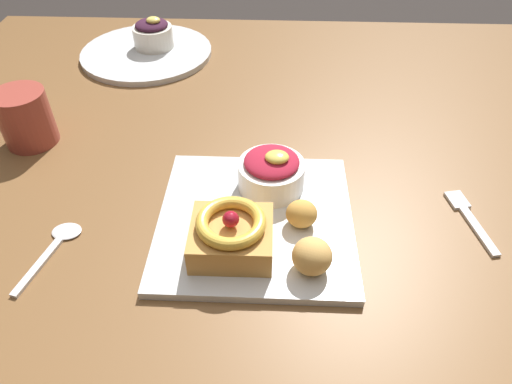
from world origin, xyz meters
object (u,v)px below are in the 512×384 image
(front_plate, at_px, (255,220))
(berry_ramekin, at_px, (271,172))
(spoon, at_px, (55,246))
(cake_slice, at_px, (231,234))
(back_plate, at_px, (147,53))
(fritter_middle, at_px, (312,256))
(fork, at_px, (469,217))
(fritter_front, at_px, (302,214))
(back_ramekin, at_px, (153,34))
(coffee_mug, at_px, (25,118))

(front_plate, height_order, berry_ramekin, berry_ramekin)
(berry_ramekin, bearing_deg, spoon, -157.00)
(cake_slice, bearing_deg, back_plate, 112.50)
(berry_ramekin, height_order, spoon, berry_ramekin)
(fritter_middle, bearing_deg, berry_ramekin, 108.87)
(fork, bearing_deg, back_plate, 37.72)
(front_plate, height_order, fritter_front, fritter_front)
(berry_ramekin, height_order, back_ramekin, back_ramekin)
(cake_slice, distance_m, berry_ramekin, 0.13)
(fritter_front, height_order, fritter_middle, fritter_middle)
(fritter_middle, bearing_deg, fritter_front, 97.62)
(berry_ramekin, bearing_deg, fritter_front, -61.10)
(back_ramekin, bearing_deg, front_plate, -64.78)
(front_plate, xyz_separation_m, fritter_front, (0.06, -0.01, 0.02))
(back_plate, bearing_deg, berry_ramekin, -57.42)
(front_plate, distance_m, fritter_front, 0.07)
(back_plate, xyz_separation_m, spoon, (-0.00, -0.56, -0.00))
(cake_slice, height_order, back_ramekin, back_ramekin)
(fritter_front, height_order, coffee_mug, coffee_mug)
(front_plate, bearing_deg, back_ramekin, 115.22)
(front_plate, xyz_separation_m, back_ramekin, (-0.25, 0.52, 0.04))
(fritter_front, distance_m, back_ramekin, 0.62)
(cake_slice, bearing_deg, berry_ramekin, 68.46)
(berry_ramekin, height_order, fritter_front, berry_ramekin)
(berry_ramekin, bearing_deg, fork, -8.57)
(berry_ramekin, relative_size, back_plate, 0.34)
(front_plate, distance_m, fork, 0.30)
(front_plate, relative_size, back_ramekin, 3.08)
(cake_slice, bearing_deg, back_ramekin, 110.59)
(front_plate, xyz_separation_m, coffee_mug, (-0.38, 0.18, 0.04))
(front_plate, bearing_deg, coffee_mug, 155.13)
(back_ramekin, height_order, spoon, back_ramekin)
(fritter_middle, height_order, spoon, fritter_middle)
(spoon, bearing_deg, fork, -67.95)
(back_plate, relative_size, coffee_mug, 3.09)
(fritter_middle, relative_size, back_ramekin, 0.57)
(front_plate, relative_size, cake_slice, 2.58)
(back_ramekin, distance_m, fork, 0.74)
(fork, distance_m, coffee_mug, 0.70)
(front_plate, bearing_deg, berry_ramekin, 72.52)
(berry_ramekin, distance_m, fritter_middle, 0.16)
(back_ramekin, relative_size, fork, 0.68)
(cake_slice, xyz_separation_m, berry_ramekin, (0.05, 0.12, 0.00))
(berry_ramekin, relative_size, spoon, 0.77)
(back_plate, height_order, spoon, back_plate)
(fritter_front, relative_size, coffee_mug, 0.46)
(front_plate, bearing_deg, fork, 4.33)
(berry_ramekin, xyz_separation_m, spoon, (-0.28, -0.12, -0.04))
(fritter_front, relative_size, spoon, 0.34)
(back_ramekin, xyz_separation_m, spoon, (-0.01, -0.58, -0.04))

